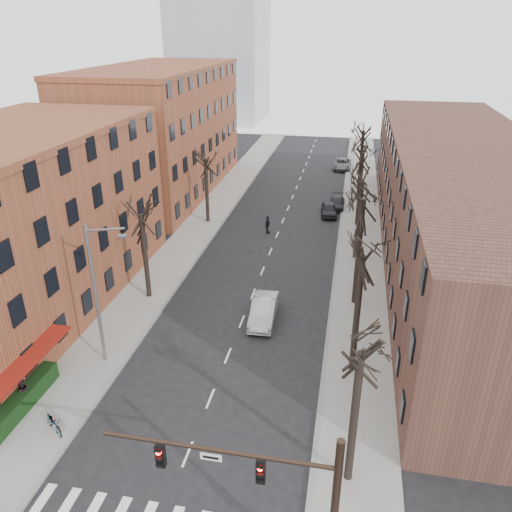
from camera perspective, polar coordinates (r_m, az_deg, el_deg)
The scene contains 24 objects.
sidewalk_left at distance 53.31m, azimuth -5.61°, elevation 4.34°, with size 4.00×90.00×0.15m, color gray.
sidewalk_right at distance 51.28m, azimuth 11.84°, elevation 3.06°, with size 4.00×90.00×0.15m, color gray.
building_left_near at distance 38.00m, azimuth -26.41°, elevation 2.65°, with size 12.00×26.00×12.00m, color brown.
building_left_far at distance 62.20m, azimuth -10.80°, elevation 13.67°, with size 12.00×28.00×14.00m, color brown.
building_right at distance 45.86m, azimuth 22.41°, elevation 5.60°, with size 12.00×50.00×10.00m, color #523126.
awning_left at distance 30.99m, azimuth -23.90°, elevation -14.87°, with size 1.20×7.00×0.15m, color maroon.
hedge at distance 30.05m, azimuth -25.35°, elevation -14.98°, with size 0.80×6.00×1.00m, color #163311.
tree_right_a at distance 25.17m, azimuth 10.41°, elevation -23.81°, with size 5.20×5.20×10.00m, color black, non-canonical shape.
tree_right_b at distance 31.07m, azimuth 10.84°, elevation -12.72°, with size 5.20×5.20×10.80m, color black, non-canonical shape.
tree_right_c at distance 37.75m, azimuth 11.10°, elevation -5.35°, with size 5.20×5.20×11.60m, color black, non-canonical shape.
tree_right_d at distance 44.86m, azimuth 11.27°, elevation -0.26°, with size 5.20×5.20×10.00m, color black, non-canonical shape.
tree_right_e at distance 52.23m, azimuth 11.40°, elevation 3.42°, with size 5.20×5.20×10.80m, color black, non-canonical shape.
tree_right_f at distance 59.76m, azimuth 11.49°, elevation 6.18°, with size 5.20×5.20×11.60m, color black, non-canonical shape.
tree_left_a at distance 38.72m, azimuth -12.07°, elevation -4.62°, with size 5.20×5.20×9.50m, color black, non-canonical shape.
tree_left_b at distance 52.33m, azimuth -5.49°, elevation 3.86°, with size 5.20×5.20×9.50m, color black, non-canonical shape.
signal_mast_arm at distance 18.60m, azimuth 3.75°, elevation -25.74°, with size 8.14×0.30×7.20m.
streetlight at distance 29.88m, azimuth -17.66°, elevation -3.73°, with size 2.45×0.22×9.03m.
silver_sedan at distance 34.73m, azimuth 0.88°, elevation -6.24°, with size 1.63×4.68×1.54m, color #A9AAB0.
parked_car_near at distance 54.39m, azimuth 8.32°, elevation 5.31°, with size 1.61×4.01×1.37m, color black.
parked_car_mid at distance 56.90m, azimuth 9.19°, elevation 6.06°, with size 1.70×4.19×1.22m, color black.
parked_car_far at distance 73.10m, azimuth 9.84°, elevation 10.34°, with size 2.35×5.10×1.42m, color #5A5C62.
pedestrian_b at distance 30.22m, azimuth -25.08°, elevation -13.95°, with size 0.77×0.60×1.59m, color black.
pedestrian_crossing at distance 49.06m, azimuth 1.32°, elevation 3.62°, with size 1.05×0.44×1.79m, color black.
bicycle at distance 28.26m, azimuth -22.09°, elevation -17.25°, with size 0.62×1.79×0.94m, color gray.
Camera 1 is at (6.63, -12.72, 18.79)m, focal length 35.00 mm.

